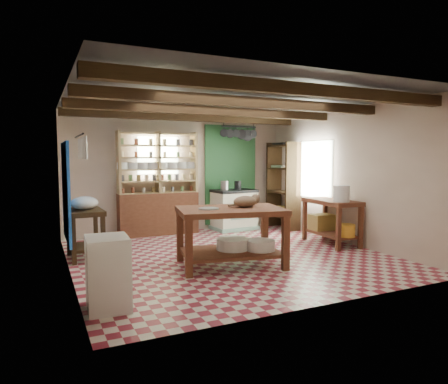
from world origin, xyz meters
name	(u,v)px	position (x,y,z in m)	size (l,w,h in m)	color
floor	(228,256)	(0.00, 0.00, -0.01)	(5.00, 5.00, 0.02)	maroon
ceiling	(228,100)	(0.00, 0.00, 2.60)	(5.00, 5.00, 0.02)	#414145
wall_back	(180,173)	(0.00, 2.50, 1.30)	(5.00, 0.04, 2.60)	beige
wall_front	(327,190)	(0.00, -2.50, 1.30)	(5.00, 0.04, 2.60)	beige
wall_left	(68,183)	(-2.50, 0.00, 1.30)	(0.04, 5.00, 2.60)	beige
wall_right	(345,176)	(2.50, 0.00, 1.30)	(0.04, 5.00, 2.60)	beige
ceiling_beams	(228,107)	(0.00, 0.00, 2.48)	(5.00, 3.80, 0.15)	#382513
blue_wall_patch	(66,192)	(-2.47, 0.90, 1.10)	(0.04, 1.40, 1.60)	#1853B4
green_wall_patch	(231,175)	(1.25, 2.47, 1.25)	(1.30, 0.04, 2.30)	#21542C
window_back	(158,155)	(-0.50, 2.48, 1.70)	(0.90, 0.02, 0.80)	silver
window_right	(312,169)	(2.48, 1.00, 1.40)	(0.02, 1.30, 1.20)	silver
utensil_rail	(79,146)	(-2.44, -1.20, 1.78)	(0.06, 0.90, 0.28)	black
pot_rack	(239,134)	(1.25, 2.05, 2.18)	(0.86, 0.12, 0.36)	black
shelving_unit	(158,184)	(-0.55, 2.31, 1.10)	(1.70, 0.34, 2.20)	tan
tall_rack	(283,186)	(2.28, 1.80, 1.00)	(0.40, 0.86, 2.00)	#382513
work_table	(230,237)	(-0.24, -0.57, 0.44)	(1.57, 1.05, 0.89)	brown
stove	(234,210)	(1.18, 2.15, 0.46)	(0.94, 0.64, 0.92)	#ECE9CD
prep_table	(85,234)	(-2.20, 0.83, 0.40)	(0.55, 0.80, 0.81)	#382513
white_cabinet	(108,273)	(-2.22, -1.57, 0.40)	(0.44, 0.53, 0.80)	white
right_counter	(331,222)	(2.18, -0.01, 0.43)	(0.59, 1.19, 0.85)	brown
cat	(245,202)	(0.02, -0.57, 0.98)	(0.39, 0.29, 0.17)	#917254
steel_tray	(209,209)	(-0.59, -0.55, 0.90)	(0.30, 0.30, 0.02)	#AEAFB7
basin_large	(233,244)	(-0.18, -0.53, 0.32)	(0.50, 0.50, 0.17)	white
basin_small	(260,245)	(0.18, -0.75, 0.31)	(0.45, 0.45, 0.16)	white
kettle_left	(225,186)	(0.93, 2.13, 1.02)	(0.18, 0.18, 0.20)	#AEAFB7
kettle_right	(238,185)	(1.28, 2.16, 1.02)	(0.16, 0.16, 0.19)	black
enamel_bowl	(84,203)	(-2.20, 0.83, 0.92)	(0.43, 0.43, 0.22)	white
white_bucket	(341,194)	(2.11, -0.36, 1.00)	(0.29, 0.29, 0.29)	white
wicker_basket	(322,222)	(2.20, 0.29, 0.38)	(0.44, 0.35, 0.31)	olive
yellow_tub	(346,230)	(2.15, -0.46, 0.34)	(0.31, 0.31, 0.23)	gold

